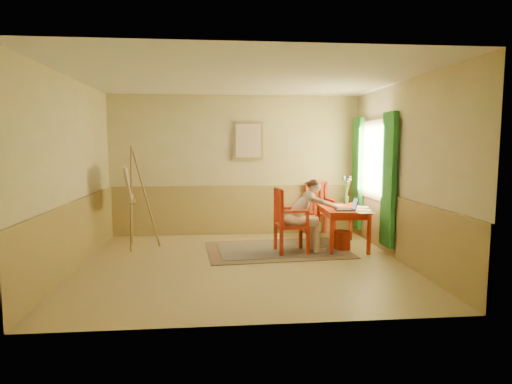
{
  "coord_description": "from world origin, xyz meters",
  "views": [
    {
      "loc": [
        -0.41,
        -6.44,
        1.83
      ],
      "look_at": [
        0.25,
        0.55,
        1.05
      ],
      "focal_mm": 30.24,
      "sensor_mm": 36.0,
      "label": 1
    }
  ],
  "objects": [
    {
      "name": "wastebasket",
      "position": [
        1.78,
        0.77,
        0.16
      ],
      "size": [
        0.35,
        0.35,
        0.32
      ],
      "primitive_type": "cylinder",
      "rotation": [
        0.0,
        0.0,
        0.19
      ],
      "color": "#A43015",
      "rests_on": "room"
    },
    {
      "name": "chair_back",
      "position": [
        1.67,
        2.0,
        0.53
      ],
      "size": [
        0.54,
        0.56,
        1.07
      ],
      "color": "red",
      "rests_on": "room"
    },
    {
      "name": "rug",
      "position": [
        0.64,
        0.82,
        0.01
      ],
      "size": [
        2.52,
        1.78,
        0.02
      ],
      "color": "#8C7251",
      "rests_on": "room"
    },
    {
      "name": "laptop",
      "position": [
        1.81,
        0.57,
        0.77
      ],
      "size": [
        0.38,
        0.23,
        0.23
      ],
      "color": "#1E2338",
      "rests_on": "table"
    },
    {
      "name": "papers",
      "position": [
        2.01,
        0.74,
        0.72
      ],
      "size": [
        0.66,
        1.1,
        0.0
      ],
      "color": "white",
      "rests_on": "table"
    },
    {
      "name": "table",
      "position": [
        1.82,
        0.93,
        0.63
      ],
      "size": [
        0.77,
        1.23,
        0.72
      ],
      "color": "red",
      "rests_on": "room"
    },
    {
      "name": "wainscot",
      "position": [
        0.0,
        0.8,
        0.5
      ],
      "size": [
        5.0,
        4.5,
        1.0
      ],
      "color": "tan",
      "rests_on": "room"
    },
    {
      "name": "window",
      "position": [
        2.42,
        1.1,
        1.35
      ],
      "size": [
        0.12,
        2.01,
        2.2
      ],
      "color": "white",
      "rests_on": "room"
    },
    {
      "name": "wall_portrait",
      "position": [
        0.25,
        2.2,
        1.9
      ],
      "size": [
        0.6,
        0.05,
        0.76
      ],
      "color": "olive",
      "rests_on": "room"
    },
    {
      "name": "easel",
      "position": [
        -1.89,
        1.22,
        1.07
      ],
      "size": [
        0.65,
        0.81,
        1.81
      ],
      "color": "olive",
      "rests_on": "room"
    },
    {
      "name": "vase",
      "position": [
        2.03,
        1.38,
        0.97
      ],
      "size": [
        0.23,
        0.27,
        0.54
      ],
      "color": "#3F724C",
      "rests_on": "table"
    },
    {
      "name": "figure",
      "position": [
        1.09,
        0.62,
        0.69
      ],
      "size": [
        0.94,
        0.44,
        1.25
      ],
      "color": "beige",
      "rests_on": "room"
    },
    {
      "name": "chair_left",
      "position": [
        0.8,
        0.61,
        0.55
      ],
      "size": [
        0.55,
        0.53,
        1.09
      ],
      "color": "red",
      "rests_on": "room"
    },
    {
      "name": "room",
      "position": [
        0.0,
        0.0,
        1.4
      ],
      "size": [
        5.04,
        4.54,
        2.84
      ],
      "color": "tan",
      "rests_on": "ground"
    }
  ]
}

